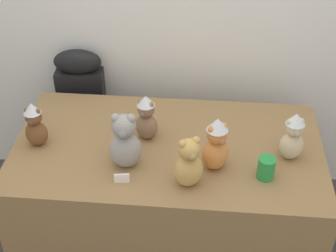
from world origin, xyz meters
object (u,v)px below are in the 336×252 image
Objects in this scene: teddy_bear_honey at (189,164)px; party_cup_green at (266,168)px; instrument_case at (84,116)px; teddy_bear_mocha at (146,118)px; teddy_bear_ginger at (216,144)px; teddy_bear_ash at (125,142)px; display_table at (168,197)px; teddy_bear_sand at (293,137)px; teddy_bear_chestnut at (35,125)px.

party_cup_green is at bearing -11.48° from teddy_bear_honey.
instrument_case is 1.32m from party_cup_green.
teddy_bear_honey is at bearing -35.24° from teddy_bear_mocha.
teddy_bear_ginger is 2.57× the size of party_cup_green.
teddy_bear_mocha is at bearing 68.82° from teddy_bear_ash.
teddy_bear_mocha reaches higher than display_table.
teddy_bear_sand is (0.59, -0.04, 0.49)m from display_table.
instrument_case is 0.91m from teddy_bear_ash.
teddy_bear_ash is (0.40, -0.72, 0.39)m from instrument_case.
teddy_bear_ash reaches higher than teddy_bear_sand.
teddy_bear_mocha is at bearing 156.92° from teddy_bear_sand.
display_table is 0.77m from teddy_bear_sand.
display_table is at bearing -6.04° from teddy_bear_mocha.
party_cup_green is at bearing -44.14° from teddy_bear_ginger.
teddy_bear_chestnut is 1.12m from party_cup_green.
instrument_case is 3.67× the size of teddy_bear_sand.
teddy_bear_ginger reaches higher than teddy_bear_mocha.
teddy_bear_honey is at bearing -166.14° from teddy_bear_ginger.
display_table is 0.57m from teddy_bear_honey.
teddy_bear_chestnut is at bearing -175.56° from display_table.
teddy_bear_ginger is (0.88, -0.09, 0.02)m from teddy_bear_chestnut.
teddy_bear_ash reaches higher than instrument_case.
party_cup_green is (0.47, -0.19, 0.42)m from display_table.
teddy_bear_chestnut is 0.95× the size of teddy_bear_honey.
teddy_bear_chestnut is at bearing -100.29° from instrument_case.
teddy_bear_mocha is (0.53, 0.10, 0.00)m from teddy_bear_chestnut.
display_table is 1.63× the size of instrument_case.
teddy_bear_honey is at bearing -167.71° from party_cup_green.
teddy_bear_honey is at bearing -169.98° from teddy_bear_sand.
instrument_case reaches higher than party_cup_green.
display_table is at bearing 160.62° from teddy_bear_sand.
teddy_bear_sand and teddy_bear_honey have the same top height.
party_cup_green is (0.35, 0.08, -0.06)m from teddy_bear_honey.
teddy_bear_ginger is at bearing 168.38° from party_cup_green.
teddy_bear_sand is 0.91× the size of teddy_bear_ginger.
instrument_case is at bearing 106.94° from teddy_bear_ginger.
party_cup_green is (0.23, -0.05, -0.08)m from teddy_bear_ginger.
display_table is 5.23× the size of teddy_bear_ash.
display_table is 0.81m from teddy_bear_chestnut.
instrument_case is 3.21× the size of teddy_bear_ash.
teddy_bear_ash is (-0.18, -0.16, 0.50)m from display_table.
teddy_bear_honey is at bearing -22.01° from teddy_bear_ash.
teddy_bear_honey is (0.23, -0.32, -0.00)m from teddy_bear_mocha.
teddy_bear_chestnut reaches higher than instrument_case.
display_table is at bearing 38.75° from teddy_bear_ash.
teddy_bear_sand is 0.78m from teddy_bear_ash.
teddy_bear_ash is 0.23m from teddy_bear_mocha.
instrument_case is at bearing 106.53° from teddy_bear_honey.
instrument_case is at bearing 137.59° from teddy_bear_sand.
teddy_bear_ginger reaches higher than display_table.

